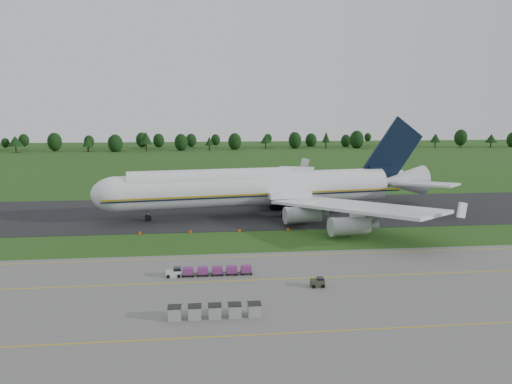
{
  "coord_description": "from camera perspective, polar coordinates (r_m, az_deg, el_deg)",
  "views": [
    {
      "loc": [
        -4.65,
        -91.98,
        24.92
      ],
      "look_at": [
        5.61,
        2.0,
        9.22
      ],
      "focal_mm": 35.0,
      "sensor_mm": 36.0,
      "label": 1
    }
  ],
  "objects": [
    {
      "name": "ground",
      "position": [
        95.41,
        -3.24,
        -5.73
      ],
      "size": [
        600.0,
        600.0,
        0.0
      ],
      "primitive_type": "plane",
      "color": "#204514",
      "rests_on": "ground"
    },
    {
      "name": "aircraft",
      "position": [
        118.1,
        0.8,
        0.52
      ],
      "size": [
        83.02,
        79.85,
        23.22
      ],
      "color": "white",
      "rests_on": "ground"
    },
    {
      "name": "uld_row",
      "position": [
        62.04,
        -4.73,
        -13.42
      ],
      "size": [
        11.23,
        1.63,
        1.61
      ],
      "color": "gray",
      "rests_on": "apron"
    },
    {
      "name": "taxiway",
      "position": [
        122.62,
        -3.93,
        -2.3
      ],
      "size": [
        300.0,
        40.0,
        0.08
      ],
      "primitive_type": "cube",
      "color": "black",
      "rests_on": "ground"
    },
    {
      "name": "apron_markings",
      "position": [
        69.74,
        -2.04,
        -11.46
      ],
      "size": [
        300.0,
        30.2,
        0.01
      ],
      "color": "#C7A50B",
      "rests_on": "apron"
    },
    {
      "name": "baggage_train",
      "position": [
        76.7,
        -5.49,
        -8.97
      ],
      "size": [
        12.96,
        1.37,
        1.32
      ],
      "color": "silver",
      "rests_on": "apron"
    },
    {
      "name": "edge_markers",
      "position": [
        102.51,
        -4.69,
        -4.51
      ],
      "size": [
        30.7,
        0.3,
        0.6
      ],
      "color": "#EF5007",
      "rests_on": "ground"
    },
    {
      "name": "utility_cart",
      "position": [
        72.36,
        7.05,
        -10.3
      ],
      "size": [
        1.94,
        1.35,
        1.06
      ],
      "color": "#323625",
      "rests_on": "apron"
    },
    {
      "name": "apron",
      "position": [
        63.27,
        -1.56,
        -13.74
      ],
      "size": [
        300.0,
        52.0,
        0.06
      ],
      "primitive_type": "cube",
      "color": "#62625E",
      "rests_on": "ground"
    },
    {
      "name": "tree_line",
      "position": [
        311.72,
        -3.67,
        5.93
      ],
      "size": [
        525.48,
        22.9,
        11.65
      ],
      "color": "black",
      "rests_on": "ground"
    }
  ]
}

